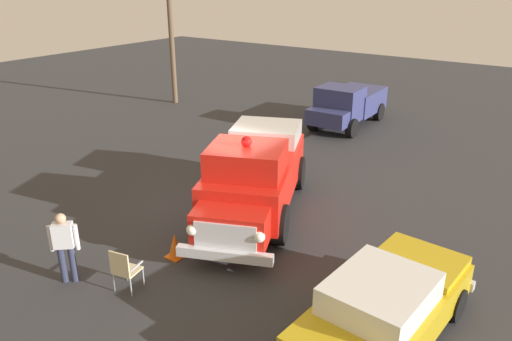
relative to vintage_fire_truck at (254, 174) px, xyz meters
name	(u,v)px	position (x,y,z in m)	size (l,w,h in m)	color
ground_plane	(231,212)	(-0.58, -0.36, -1.20)	(60.00, 60.00, 0.00)	#333335
vintage_fire_truck	(254,174)	(0.00, 0.00, 0.00)	(4.36, 6.32, 2.59)	black
classic_hot_rod	(386,305)	(4.99, -2.86, -0.45)	(2.21, 4.49, 1.46)	black
parked_pickup	(348,104)	(-1.62, 9.45, -0.21)	(2.14, 4.84, 1.90)	black
lawn_chair_by_car	(124,268)	(-0.10, -4.65, -0.61)	(0.59, 0.59, 1.02)	#B7BABF
spectator_standing	(64,243)	(-1.42, -5.11, -0.23)	(0.55, 0.50, 1.68)	#2D334C
utility_pole	(171,25)	(-10.84, 8.09, 2.78)	(0.83, 1.59, 7.66)	brown
traffic_cone	(175,246)	(-0.19, -3.03, -0.89)	(0.40, 0.40, 0.64)	orange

